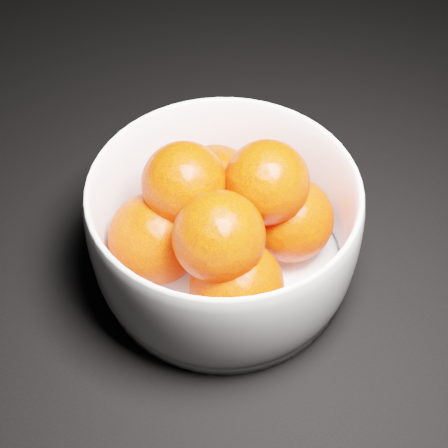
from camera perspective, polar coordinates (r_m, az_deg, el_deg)
bowl at (r=0.49m, az=0.00°, el=-0.39°), size 0.21×0.21×0.10m
orange_pile at (r=0.48m, az=-0.16°, el=0.34°), size 0.17×0.17×0.11m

